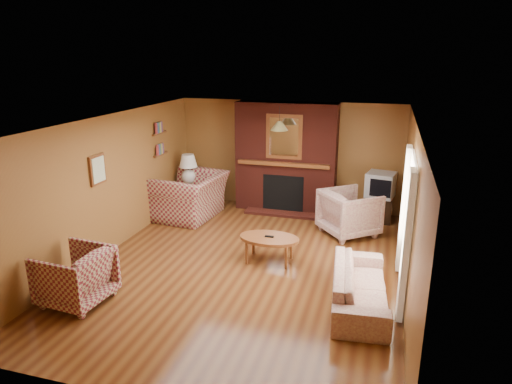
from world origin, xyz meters
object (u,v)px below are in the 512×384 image
(floral_sofa, at_px, (360,286))
(tv_stand, at_px, (379,209))
(floral_armchair, at_px, (349,213))
(crt_tv, at_px, (381,185))
(table_lamp, at_px, (188,167))
(fireplace, at_px, (286,158))
(plaid_armchair, at_px, (75,276))
(side_table, at_px, (190,196))
(plaid_loveseat, at_px, (190,196))
(coffee_table, at_px, (269,240))

(floral_sofa, distance_m, tv_stand, 3.50)
(floral_armchair, xyz_separation_m, crt_tv, (0.53, 0.91, 0.35))
(floral_sofa, xyz_separation_m, table_lamp, (-4.00, 3.15, 0.68))
(floral_sofa, xyz_separation_m, tv_stand, (0.15, 3.50, -0.00))
(fireplace, xyz_separation_m, crt_tv, (2.05, -0.19, -0.39))
(table_lamp, bearing_deg, fireplace, 14.29)
(fireplace, xyz_separation_m, floral_armchair, (1.52, -1.10, -0.74))
(plaid_armchair, xyz_separation_m, crt_tv, (4.00, 4.56, 0.40))
(floral_armchair, relative_size, table_lamp, 1.45)
(fireplace, relative_size, crt_tv, 3.76)
(plaid_armchair, relative_size, side_table, 1.50)
(fireplace, height_order, floral_armchair, fireplace)
(plaid_armchair, xyz_separation_m, floral_sofa, (3.85, 1.07, -0.13))
(plaid_armchair, height_order, side_table, plaid_armchair)
(floral_sofa, bearing_deg, table_lamp, 46.61)
(floral_sofa, xyz_separation_m, crt_tv, (0.15, 3.50, 0.52))
(plaid_armchair, height_order, crt_tv, crt_tv)
(table_lamp, relative_size, tv_stand, 1.23)
(floral_armchair, bearing_deg, table_lamp, 41.85)
(plaid_loveseat, height_order, floral_armchair, plaid_loveseat)
(coffee_table, bearing_deg, tv_stand, 55.83)
(plaid_loveseat, height_order, floral_sofa, plaid_loveseat)
(floral_sofa, bearing_deg, crt_tv, -7.62)
(plaid_loveseat, distance_m, floral_sofa, 4.60)
(tv_stand, height_order, crt_tv, crt_tv)
(fireplace, relative_size, plaid_loveseat, 1.66)
(floral_sofa, bearing_deg, side_table, 46.61)
(floral_armchair, distance_m, table_lamp, 3.70)
(plaid_loveseat, relative_size, coffee_table, 1.42)
(table_lamp, bearing_deg, tv_stand, 4.82)
(table_lamp, height_order, tv_stand, table_lamp)
(table_lamp, bearing_deg, coffee_table, -41.83)
(side_table, relative_size, tv_stand, 1.08)
(plaid_loveseat, height_order, tv_stand, plaid_loveseat)
(floral_armchair, distance_m, tv_stand, 1.07)
(plaid_armchair, bearing_deg, crt_tv, 143.58)
(fireplace, height_order, plaid_armchair, fireplace)
(floral_sofa, distance_m, table_lamp, 5.14)
(plaid_armchair, bearing_deg, side_table, -173.13)
(fireplace, relative_size, floral_sofa, 1.27)
(coffee_table, height_order, tv_stand, tv_stand)
(floral_sofa, height_order, tv_stand, floral_sofa)
(plaid_loveseat, distance_m, plaid_armchair, 3.72)
(coffee_table, xyz_separation_m, tv_stand, (1.72, 2.53, -0.12))
(floral_sofa, relative_size, floral_armchair, 1.94)
(coffee_table, height_order, side_table, side_table)
(coffee_table, xyz_separation_m, side_table, (-2.43, 2.18, -0.10))
(table_lamp, height_order, crt_tv, table_lamp)
(coffee_table, bearing_deg, table_lamp, 138.17)
(floral_sofa, relative_size, coffee_table, 1.86)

